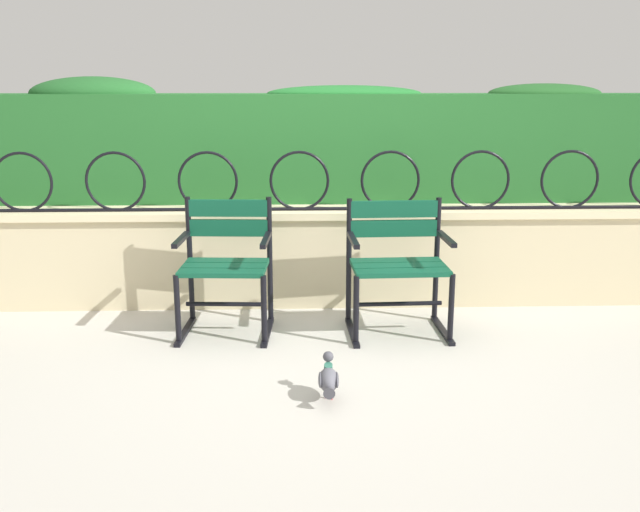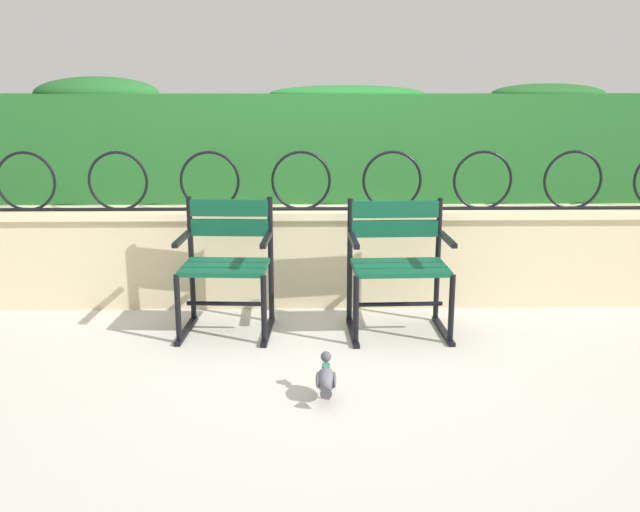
# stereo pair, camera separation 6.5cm
# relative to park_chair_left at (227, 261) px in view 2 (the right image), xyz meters

# --- Properties ---
(ground_plane) EXTENTS (60.00, 60.00, 0.00)m
(ground_plane) POSITION_rel_park_chair_left_xyz_m (0.59, -0.34, -0.46)
(ground_plane) COLOR #BCB7AD
(stone_wall) EXTENTS (6.77, 0.41, 0.70)m
(stone_wall) POSITION_rel_park_chair_left_xyz_m (0.59, 0.59, -0.11)
(stone_wall) COLOR beige
(stone_wall) RESTS_ON ground
(iron_arch_fence) EXTENTS (6.25, 0.02, 0.42)m
(iron_arch_fence) POSITION_rel_park_chair_left_xyz_m (0.49, 0.52, 0.43)
(iron_arch_fence) COLOR black
(iron_arch_fence) RESTS_ON stone_wall
(hedge_row) EXTENTS (6.64, 0.53, 0.92)m
(hedge_row) POSITION_rel_park_chair_left_xyz_m (0.57, 1.03, 0.67)
(hedge_row) COLOR #236028
(hedge_row) RESTS_ON stone_wall
(park_chair_left) EXTENTS (0.60, 0.55, 0.85)m
(park_chair_left) POSITION_rel_park_chair_left_xyz_m (0.00, 0.00, 0.00)
(park_chair_left) COLOR #0F4C33
(park_chair_left) RESTS_ON ground
(park_chair_right) EXTENTS (0.65, 0.54, 0.84)m
(park_chair_right) POSITION_rel_park_chair_left_xyz_m (1.10, -0.03, 0.00)
(park_chair_right) COLOR #0F4C33
(park_chair_right) RESTS_ON ground
(pigeon_near_chairs) EXTENTS (0.11, 0.29, 0.22)m
(pigeon_near_chairs) POSITION_rel_park_chair_left_xyz_m (0.61, -1.07, -0.35)
(pigeon_near_chairs) COLOR #5B5B66
(pigeon_near_chairs) RESTS_ON ground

